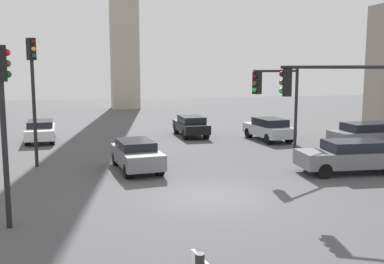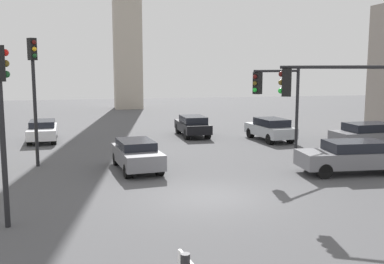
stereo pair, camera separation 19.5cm
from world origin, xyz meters
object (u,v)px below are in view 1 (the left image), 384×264
object	(u,v)px
car_6	(269,129)
car_2	(136,154)
car_3	(351,156)
traffic_light_2	(3,103)
traffic_light_0	(346,99)
traffic_light_1	(277,93)
car_4	(40,130)
car_1	(369,134)
car_0	(191,125)
traffic_light_3	(33,79)

from	to	relation	value
car_6	car_2	bearing A→B (deg)	119.39
car_2	car_3	size ratio (longest dim) A/B	0.89
traffic_light_2	car_6	size ratio (longest dim) A/B	1.26
traffic_light_2	traffic_light_0	bearing A→B (deg)	-15.97
traffic_light_1	car_4	distance (m)	15.25
traffic_light_2	car_1	world-z (taller)	traffic_light_2
car_0	car_1	world-z (taller)	car_1
car_1	car_3	bearing A→B (deg)	-132.20
traffic_light_2	car_2	size ratio (longest dim) A/B	1.26
car_4	car_6	bearing A→B (deg)	75.06
car_1	car_6	world-z (taller)	same
traffic_light_0	traffic_light_3	bearing A→B (deg)	-6.40
car_4	car_1	bearing A→B (deg)	67.66
traffic_light_1	car_3	distance (m)	4.60
traffic_light_0	traffic_light_1	bearing A→B (deg)	-63.72
car_3	car_4	world-z (taller)	car_3
car_1	car_0	bearing A→B (deg)	143.37
car_2	car_6	distance (m)	11.20
car_0	car_1	distance (m)	11.26
car_0	traffic_light_0	bearing A→B (deg)	-173.03
traffic_light_2	car_2	world-z (taller)	traffic_light_2
traffic_light_3	car_3	distance (m)	14.75
traffic_light_1	traffic_light_3	size ratio (longest dim) A/B	0.79
traffic_light_1	car_4	bearing A→B (deg)	-69.35
traffic_light_1	car_3	xyz separation A→B (m)	(2.22, -3.06, -2.61)
traffic_light_0	car_1	xyz separation A→B (m)	(7.20, 8.74, -2.77)
car_3	car_1	bearing A→B (deg)	-126.58
traffic_light_0	car_1	distance (m)	11.66
traffic_light_3	car_2	world-z (taller)	traffic_light_3
traffic_light_3	car_0	world-z (taller)	traffic_light_3
traffic_light_3	car_3	world-z (taller)	traffic_light_3
traffic_light_1	traffic_light_2	world-z (taller)	traffic_light_2
car_2	car_3	xyz separation A→B (m)	(9.15, -2.73, 0.04)
traffic_light_0	traffic_light_3	distance (m)	13.63
traffic_light_1	traffic_light_0	bearing A→B (deg)	55.97
car_3	car_6	size ratio (longest dim) A/B	1.11
traffic_light_1	car_1	distance (m)	7.86
traffic_light_1	car_2	xyz separation A→B (m)	(-6.93, -0.33, -2.66)
traffic_light_3	car_3	size ratio (longest dim) A/B	1.28
car_6	traffic_light_2	bearing A→B (deg)	128.02
car_2	car_6	bearing A→B (deg)	118.42
traffic_light_1	car_1	size ratio (longest dim) A/B	1.00
car_3	traffic_light_2	bearing A→B (deg)	19.90
traffic_light_1	traffic_light_3	distance (m)	11.53
traffic_light_3	car_6	distance (m)	14.81
traffic_light_1	traffic_light_3	world-z (taller)	traffic_light_3
traffic_light_1	car_6	xyz separation A→B (m)	(2.24, 6.11, -2.62)
car_6	traffic_light_1	bearing A→B (deg)	154.20
car_4	car_6	distance (m)	14.50
traffic_light_3	car_6	size ratio (longest dim) A/B	1.43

